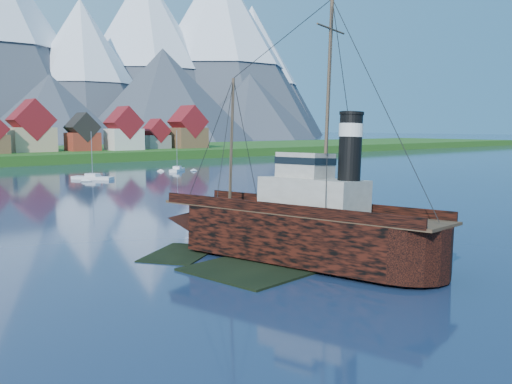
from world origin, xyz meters
TOP-DOWN VIEW (x-y plane):
  - ground at (0.00, 0.00)m, footprint 1400.00×1400.00m
  - shoal at (1.78, 2.15)m, footprint 31.71×21.24m
  - tugboat_wreck at (-2.60, -1.16)m, footprint 6.73×28.99m
  - sailboat_d at (40.22, 87.42)m, footprint 7.18×6.90m
  - sailboat_e at (14.34, 79.75)m, footprint 7.14×9.02m

SIDE VIEW (x-z plane):
  - shoal at x=1.78m, z-range -0.92..0.22m
  - ground at x=0.00m, z-range 0.00..0.00m
  - sailboat_e at x=14.34m, z-range -5.17..5.64m
  - sailboat_d at x=40.22m, z-range -5.19..5.68m
  - tugboat_wreck at x=-2.60m, z-range -8.59..14.38m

